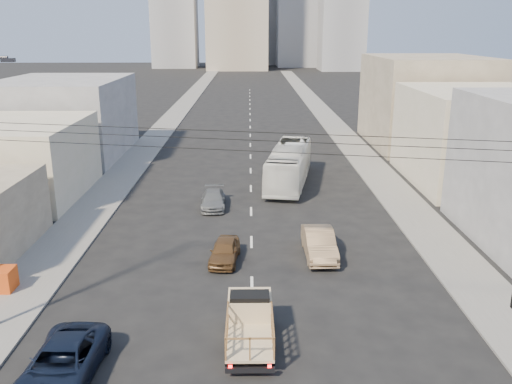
{
  "coord_description": "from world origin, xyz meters",
  "views": [
    {
      "loc": [
        -0.1,
        -17.78,
        12.83
      ],
      "look_at": [
        0.28,
        13.3,
        3.5
      ],
      "focal_mm": 38.0,
      "sensor_mm": 36.0,
      "label": 1
    }
  ],
  "objects_px": {
    "sedan_brown": "(225,251)",
    "sedan_grey": "(213,199)",
    "city_bus": "(289,165)",
    "sedan_tan": "(319,243)",
    "navy_pickup": "(62,364)",
    "flatbed_pickup": "(250,321)"
  },
  "relations": [
    {
      "from": "sedan_brown",
      "to": "sedan_tan",
      "type": "relative_size",
      "value": 0.79
    },
    {
      "from": "flatbed_pickup",
      "to": "sedan_grey",
      "type": "distance_m",
      "value": 18.74
    },
    {
      "from": "flatbed_pickup",
      "to": "sedan_brown",
      "type": "distance_m",
      "value": 8.71
    },
    {
      "from": "flatbed_pickup",
      "to": "sedan_tan",
      "type": "relative_size",
      "value": 0.91
    },
    {
      "from": "sedan_tan",
      "to": "sedan_brown",
      "type": "bearing_deg",
      "value": -173.47
    },
    {
      "from": "flatbed_pickup",
      "to": "city_bus",
      "type": "distance_m",
      "value": 25.36
    },
    {
      "from": "sedan_tan",
      "to": "flatbed_pickup",
      "type": "bearing_deg",
      "value": -114.63
    },
    {
      "from": "navy_pickup",
      "to": "sedan_brown",
      "type": "relative_size",
      "value": 1.4
    },
    {
      "from": "city_bus",
      "to": "sedan_tan",
      "type": "distance_m",
      "value": 15.87
    },
    {
      "from": "sedan_tan",
      "to": "sedan_grey",
      "type": "xyz_separation_m",
      "value": [
        -6.81,
        9.24,
        -0.18
      ]
    },
    {
      "from": "sedan_brown",
      "to": "sedan_grey",
      "type": "bearing_deg",
      "value": 102.71
    },
    {
      "from": "flatbed_pickup",
      "to": "sedan_brown",
      "type": "height_order",
      "value": "flatbed_pickup"
    },
    {
      "from": "sedan_brown",
      "to": "navy_pickup",
      "type": "bearing_deg",
      "value": -111.74
    },
    {
      "from": "city_bus",
      "to": "sedan_tan",
      "type": "relative_size",
      "value": 2.48
    },
    {
      "from": "sedan_brown",
      "to": "sedan_grey",
      "type": "distance_m",
      "value": 10.04
    },
    {
      "from": "city_bus",
      "to": "sedan_grey",
      "type": "relative_size",
      "value": 2.81
    },
    {
      "from": "flatbed_pickup",
      "to": "city_bus",
      "type": "bearing_deg",
      "value": 82.21
    },
    {
      "from": "flatbed_pickup",
      "to": "sedan_tan",
      "type": "xyz_separation_m",
      "value": [
        4.1,
        9.29,
        -0.3
      ]
    },
    {
      "from": "sedan_brown",
      "to": "sedan_grey",
      "type": "height_order",
      "value": "sedan_brown"
    },
    {
      "from": "navy_pickup",
      "to": "sedan_grey",
      "type": "distance_m",
      "value": 21.44
    },
    {
      "from": "city_bus",
      "to": "sedan_brown",
      "type": "xyz_separation_m",
      "value": [
        -4.87,
        -16.54,
        -1.02
      ]
    },
    {
      "from": "city_bus",
      "to": "sedan_brown",
      "type": "relative_size",
      "value": 3.15
    }
  ]
}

